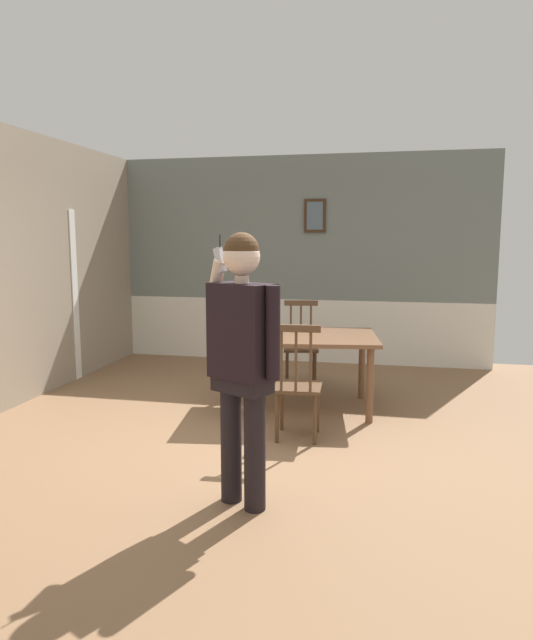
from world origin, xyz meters
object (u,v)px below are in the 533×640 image
at_px(chair_near_window, 297,385).
at_px(person_figure, 243,350).
at_px(dining_table, 300,344).
at_px(chair_by_doorway, 301,346).

distance_m(chair_near_window, person_figure, 1.44).
relative_size(dining_table, person_figure, 0.94).
distance_m(dining_table, chair_by_doorway, 0.93).
xyz_separation_m(dining_table, chair_by_doorway, (-0.12, 0.90, -0.20)).
height_order(dining_table, chair_near_window, chair_near_window).
bearing_deg(chair_by_doorway, dining_table, 88.23).
xyz_separation_m(dining_table, person_figure, (-0.03, -2.22, 0.36)).
height_order(chair_near_window, person_figure, person_figure).
bearing_deg(person_figure, chair_near_window, -69.17).
relative_size(chair_near_window, chair_by_doorway, 1.02).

